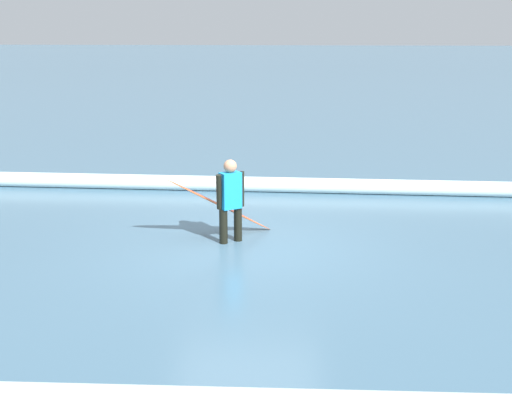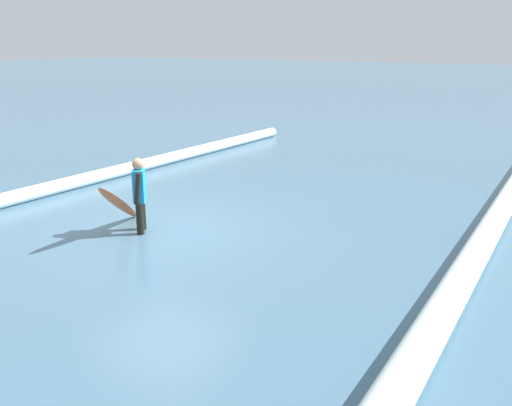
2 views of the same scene
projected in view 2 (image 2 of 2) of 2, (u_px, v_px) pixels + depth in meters
ground_plane at (162, 230)px, 10.69m from camera, size 169.74×169.74×0.00m
surfer at (140, 192)px, 10.36m from camera, size 0.45×0.40×1.42m
surfboard at (119, 204)px, 10.40m from camera, size 1.87×1.14×1.14m
wave_crest_midground at (439, 317)px, 6.86m from camera, size 25.90×0.49×0.43m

